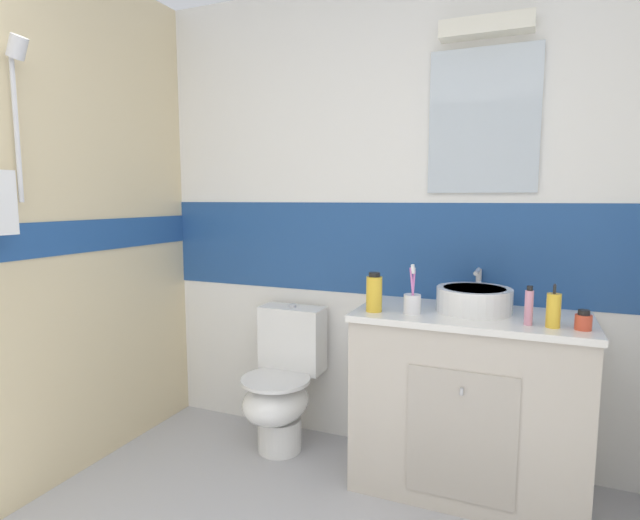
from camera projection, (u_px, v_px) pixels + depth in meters
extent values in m
cube|color=white|center=(381.00, 367.00, 2.81)|extent=(3.20, 0.10, 0.85)
cube|color=#234C8C|center=(382.00, 249.00, 2.72)|extent=(3.20, 0.10, 0.50)
cube|color=white|center=(385.00, 93.00, 2.62)|extent=(3.20, 0.10, 1.15)
cube|color=silver|center=(483.00, 121.00, 2.39)|extent=(0.51, 0.02, 0.68)
cube|color=white|center=(486.00, 26.00, 2.31)|extent=(0.42, 0.10, 0.08)
cylinder|color=silver|center=(16.00, 127.00, 2.09)|extent=(0.02, 0.02, 0.63)
cylinder|color=silver|center=(17.00, 47.00, 2.03)|extent=(0.10, 0.07, 0.11)
cube|color=beige|center=(468.00, 404.00, 2.34)|extent=(1.01, 0.50, 0.82)
cube|color=white|center=(471.00, 317.00, 2.28)|extent=(1.03, 0.52, 0.03)
cube|color=#B6AD9F|center=(460.00, 437.00, 2.11)|extent=(0.46, 0.01, 0.57)
cylinder|color=silver|center=(461.00, 391.00, 2.07)|extent=(0.02, 0.02, 0.03)
cylinder|color=white|center=(474.00, 300.00, 2.30)|extent=(0.34, 0.34, 0.11)
cylinder|color=#B3B3B8|center=(474.00, 289.00, 2.30)|extent=(0.28, 0.28, 0.01)
cylinder|color=silver|center=(478.00, 286.00, 2.48)|extent=(0.03, 0.03, 0.17)
cylinder|color=silver|center=(477.00, 271.00, 2.39)|extent=(0.02, 0.15, 0.02)
cylinder|color=white|center=(280.00, 434.00, 2.73)|extent=(0.24, 0.24, 0.18)
ellipsoid|color=white|center=(276.00, 402.00, 2.67)|extent=(0.34, 0.42, 0.22)
cylinder|color=white|center=(276.00, 380.00, 2.65)|extent=(0.37, 0.37, 0.02)
cube|color=white|center=(293.00, 339.00, 2.82)|extent=(0.36, 0.17, 0.37)
cylinder|color=silver|center=(292.00, 306.00, 2.80)|extent=(0.04, 0.04, 0.02)
cylinder|color=white|center=(412.00, 304.00, 2.27)|extent=(0.08, 0.08, 0.09)
cylinder|color=#D872BF|center=(413.00, 290.00, 2.24)|extent=(0.01, 0.04, 0.17)
cube|color=white|center=(414.00, 271.00, 2.23)|extent=(0.01, 0.02, 0.03)
cylinder|color=#D872BF|center=(412.00, 288.00, 2.24)|extent=(0.03, 0.01, 0.19)
cube|color=white|center=(413.00, 268.00, 2.23)|extent=(0.01, 0.02, 0.03)
cylinder|color=yellow|center=(553.00, 311.00, 2.02)|extent=(0.06, 0.06, 0.14)
cylinder|color=#262626|center=(555.00, 289.00, 2.01)|extent=(0.01, 0.01, 0.04)
cylinder|color=#262626|center=(555.00, 285.00, 1.99)|extent=(0.01, 0.02, 0.01)
cylinder|color=yellow|center=(374.00, 294.00, 2.31)|extent=(0.07, 0.07, 0.16)
cylinder|color=black|center=(374.00, 274.00, 2.30)|extent=(0.05, 0.05, 0.02)
cylinder|color=#D84C33|center=(583.00, 322.00, 1.99)|extent=(0.06, 0.06, 0.06)
cylinder|color=black|center=(584.00, 312.00, 1.98)|extent=(0.05, 0.05, 0.02)
cylinder|color=pink|center=(529.00, 308.00, 2.06)|extent=(0.03, 0.03, 0.14)
cylinder|color=black|center=(530.00, 288.00, 2.05)|extent=(0.02, 0.02, 0.02)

